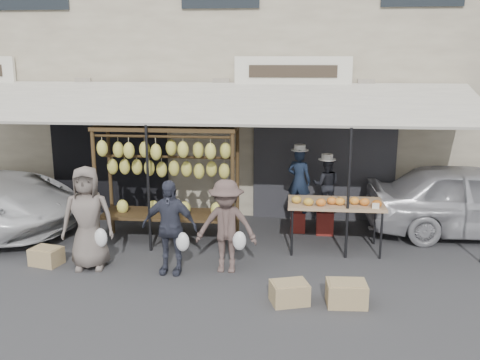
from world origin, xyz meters
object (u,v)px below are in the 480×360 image
Objects in this scene: customer_left at (88,218)px; customer_right at (226,226)px; produce_table at (336,204)px; crate_far at (46,256)px; vendor_left at (299,181)px; vendor_right at (326,185)px; customer_mid at (169,227)px; banana_rack at (167,162)px; crate_near_a at (289,293)px; crate_near_b at (346,293)px; sedan at (476,200)px.

customer_right is at bearing -7.14° from customer_left.
crate_far is at bearing -166.75° from produce_table.
vendor_right is at bearing -169.33° from vendor_left.
customer_right is at bearing 12.38° from customer_mid.
vendor_left reaches higher than customer_right.
vendor_left reaches higher than crate_far.
banana_rack is at bearing 40.41° from vendor_left.
crate_near_a reaches higher than crate_far.
vendor_left is 0.54m from vendor_right.
produce_table is 2.16m from customer_right.
crate_near_b is 5.03m from crate_far.
vendor_right reaches higher than sedan.
crate_near_b is (0.67, -3.19, -0.88)m from vendor_left.
crate_near_a is 0.93× the size of crate_near_b.
crate_near_a is at bearing 81.53° from vendor_right.
crate_near_b is at bearing 139.15° from sedan.
customer_mid reaches higher than produce_table.
sedan is at bearing -158.37° from vendor_left.
banana_rack is 5.04× the size of crate_near_a.
customer_left reaches higher than customer_right.
customer_mid is 2.26m from crate_far.
customer_right reaches higher than crate_near_b.
customer_right is at bearing -44.71° from banana_rack.
vendor_left is at bearing 27.17° from crate_far.
vendor_left reaches higher than sedan.
crate_near_a is 0.81m from crate_near_b.
sedan reaches higher than crate_near_a.
crate_near_b is at bearing 96.13° from vendor_right.
vendor_right is 2.08× the size of crate_near_a.
sedan is at bearing 16.71° from crate_far.
customer_left is at bearing -177.14° from customer_right.
vendor_left is at bearing 101.87° from crate_near_b.
customer_left is 1.38m from customer_mid.
vendor_left is 3.11m from customer_mid.
customer_left is at bearing -163.64° from produce_table.
vendor_right reaches higher than crate_far.
crate_near_b is at bearing 2.16° from crate_near_a.
vendor_left is 1.20× the size of vendor_right.
crate_far is at bearing -145.50° from banana_rack.
vendor_left is 2.51× the size of crate_near_a.
customer_right is 3.00× the size of crate_near_a.
banana_rack is 2.65m from vendor_left.
customer_mid is at bearing -2.89° from crate_far.
customer_left reaches higher than crate_far.
vendor_right is 2.94m from sedan.
vendor_right is 0.69× the size of customer_mid.
banana_rack is at bearing 107.76° from customer_mid.
vendor_left is (-0.65, 1.03, 0.17)m from produce_table.
vendor_right is (0.53, -0.08, -0.05)m from vendor_left.
crate_near_b is (0.02, -2.16, -0.71)m from produce_table.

